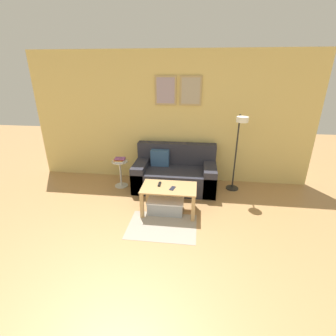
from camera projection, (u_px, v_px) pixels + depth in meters
The scene contains 10 objects.
wall_back at pixel (170, 119), 4.85m from camera, with size 5.60×0.09×2.55m.
area_rug at pixel (162, 226), 3.67m from camera, with size 1.03×0.74×0.01m, color #A39989.
couch at pixel (175, 174), 4.81m from camera, with size 1.57×0.84×0.83m.
coffee_table at pixel (169, 192), 3.93m from camera, with size 0.88×0.52×0.45m.
storage_bin at pixel (166, 205), 4.01m from camera, with size 0.59×0.36×0.23m.
floor_lamp at pixel (239, 141), 4.30m from camera, with size 0.24×0.50×1.47m.
side_table at pixel (120, 171), 4.82m from camera, with size 0.31×0.31×0.54m.
book_stack at pixel (120, 160), 4.72m from camera, with size 0.22×0.19×0.07m.
remote_control at pixel (160, 184), 3.97m from camera, with size 0.04×0.15×0.02m, color black.
cell_phone at pixel (172, 188), 3.84m from camera, with size 0.07×0.14×0.01m, color #1E2338.
Camera 1 is at (0.57, -1.22, 2.21)m, focal length 26.00 mm.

